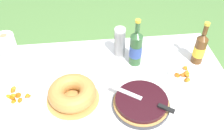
{
  "coord_description": "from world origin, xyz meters",
  "views": [
    {
      "loc": [
        -0.11,
        -0.95,
        1.86
      ],
      "look_at": [
        0.02,
        0.14,
        0.82
      ],
      "focal_mm": 40.0,
      "sensor_mm": 36.0,
      "label": 1
    }
  ],
  "objects_px": {
    "cup_stack": "(120,42)",
    "snack_plate_near": "(185,75)",
    "berry_tart": "(141,103)",
    "serving_knife": "(147,101)",
    "bundt_cake": "(72,93)",
    "cider_bottle_amber": "(200,48)",
    "paper_towel_roll": "(10,54)",
    "snack_plate_left": "(18,96)",
    "cider_bottle_green": "(136,48)"
  },
  "relations": [
    {
      "from": "cider_bottle_green",
      "to": "snack_plate_left",
      "type": "bearing_deg",
      "value": -162.56
    },
    {
      "from": "cup_stack",
      "to": "snack_plate_near",
      "type": "relative_size",
      "value": 0.98
    },
    {
      "from": "cider_bottle_green",
      "to": "cider_bottle_amber",
      "type": "relative_size",
      "value": 1.09
    },
    {
      "from": "berry_tart",
      "to": "cider_bottle_green",
      "type": "distance_m",
      "value": 0.38
    },
    {
      "from": "berry_tart",
      "to": "bundt_cake",
      "type": "relative_size",
      "value": 1.06
    },
    {
      "from": "berry_tart",
      "to": "cider_bottle_amber",
      "type": "distance_m",
      "value": 0.55
    },
    {
      "from": "berry_tart",
      "to": "snack_plate_left",
      "type": "height_order",
      "value": "berry_tart"
    },
    {
      "from": "snack_plate_left",
      "to": "berry_tart",
      "type": "bearing_deg",
      "value": -11.22
    },
    {
      "from": "bundt_cake",
      "to": "cup_stack",
      "type": "bearing_deg",
      "value": 48.74
    },
    {
      "from": "cider_bottle_amber",
      "to": "snack_plate_left",
      "type": "xyz_separation_m",
      "value": [
        -1.13,
        -0.19,
        -0.1
      ]
    },
    {
      "from": "berry_tart",
      "to": "bundt_cake",
      "type": "height_order",
      "value": "bundt_cake"
    },
    {
      "from": "berry_tart",
      "to": "cider_bottle_amber",
      "type": "height_order",
      "value": "cider_bottle_amber"
    },
    {
      "from": "cider_bottle_green",
      "to": "berry_tart",
      "type": "bearing_deg",
      "value": -94.8
    },
    {
      "from": "snack_plate_left",
      "to": "cider_bottle_green",
      "type": "bearing_deg",
      "value": 17.44
    },
    {
      "from": "bundt_cake",
      "to": "paper_towel_roll",
      "type": "xyz_separation_m",
      "value": [
        -0.37,
        0.29,
        0.08
      ]
    },
    {
      "from": "berry_tart",
      "to": "serving_knife",
      "type": "relative_size",
      "value": 1.01
    },
    {
      "from": "bundt_cake",
      "to": "cider_bottle_green",
      "type": "height_order",
      "value": "cider_bottle_green"
    },
    {
      "from": "berry_tart",
      "to": "serving_knife",
      "type": "xyz_separation_m",
      "value": [
        0.02,
        -0.02,
        0.04
      ]
    },
    {
      "from": "cider_bottle_amber",
      "to": "snack_plate_left",
      "type": "bearing_deg",
      "value": -170.3
    },
    {
      "from": "snack_plate_near",
      "to": "paper_towel_roll",
      "type": "height_order",
      "value": "paper_towel_roll"
    },
    {
      "from": "cider_bottle_green",
      "to": "paper_towel_roll",
      "type": "height_order",
      "value": "cider_bottle_green"
    },
    {
      "from": "cup_stack",
      "to": "snack_plate_near",
      "type": "bearing_deg",
      "value": -33.72
    },
    {
      "from": "cider_bottle_amber",
      "to": "paper_towel_roll",
      "type": "relative_size",
      "value": 1.12
    },
    {
      "from": "cider_bottle_amber",
      "to": "snack_plate_near",
      "type": "bearing_deg",
      "value": -132.27
    },
    {
      "from": "paper_towel_roll",
      "to": "bundt_cake",
      "type": "bearing_deg",
      "value": -38.08
    },
    {
      "from": "serving_knife",
      "to": "snack_plate_near",
      "type": "bearing_deg",
      "value": -108.08
    },
    {
      "from": "snack_plate_near",
      "to": "snack_plate_left",
      "type": "xyz_separation_m",
      "value": [
        -1.01,
        -0.06,
        -0.0
      ]
    },
    {
      "from": "cider_bottle_amber",
      "to": "snack_plate_near",
      "type": "distance_m",
      "value": 0.2
    },
    {
      "from": "cup_stack",
      "to": "cider_bottle_green",
      "type": "relative_size",
      "value": 0.66
    },
    {
      "from": "berry_tart",
      "to": "snack_plate_left",
      "type": "distance_m",
      "value": 0.7
    },
    {
      "from": "paper_towel_roll",
      "to": "snack_plate_near",
      "type": "bearing_deg",
      "value": -9.81
    },
    {
      "from": "cider_bottle_amber",
      "to": "paper_towel_roll",
      "type": "distance_m",
      "value": 1.18
    },
    {
      "from": "snack_plate_near",
      "to": "paper_towel_roll",
      "type": "relative_size",
      "value": 0.82
    },
    {
      "from": "bundt_cake",
      "to": "paper_towel_roll",
      "type": "relative_size",
      "value": 1.13
    },
    {
      "from": "serving_knife",
      "to": "snack_plate_near",
      "type": "height_order",
      "value": "serving_knife"
    },
    {
      "from": "cup_stack",
      "to": "snack_plate_left",
      "type": "xyz_separation_m",
      "value": [
        -0.63,
        -0.31,
        -0.09
      ]
    },
    {
      "from": "serving_knife",
      "to": "bundt_cake",
      "type": "height_order",
      "value": "bundt_cake"
    },
    {
      "from": "snack_plate_left",
      "to": "bundt_cake",
      "type": "bearing_deg",
      "value": -8.02
    },
    {
      "from": "cup_stack",
      "to": "cider_bottle_amber",
      "type": "xyz_separation_m",
      "value": [
        0.5,
        -0.12,
        0.0
      ]
    },
    {
      "from": "cup_stack",
      "to": "snack_plate_near",
      "type": "xyz_separation_m",
      "value": [
        0.38,
        -0.25,
        -0.09
      ]
    },
    {
      "from": "snack_plate_near",
      "to": "paper_towel_roll",
      "type": "distance_m",
      "value": 1.09
    },
    {
      "from": "berry_tart",
      "to": "paper_towel_roll",
      "type": "relative_size",
      "value": 1.2
    },
    {
      "from": "cider_bottle_green",
      "to": "snack_plate_near",
      "type": "height_order",
      "value": "cider_bottle_green"
    },
    {
      "from": "cider_bottle_green",
      "to": "paper_towel_roll",
      "type": "xyz_separation_m",
      "value": [
        -0.77,
        0.02,
        0.01
      ]
    },
    {
      "from": "cider_bottle_green",
      "to": "cider_bottle_amber",
      "type": "bearing_deg",
      "value": -4.6
    },
    {
      "from": "cider_bottle_green",
      "to": "bundt_cake",
      "type": "bearing_deg",
      "value": -146.34
    },
    {
      "from": "snack_plate_near",
      "to": "berry_tart",
      "type": "bearing_deg",
      "value": -148.26
    },
    {
      "from": "cup_stack",
      "to": "paper_towel_roll",
      "type": "height_order",
      "value": "paper_towel_roll"
    },
    {
      "from": "bundt_cake",
      "to": "snack_plate_near",
      "type": "xyz_separation_m",
      "value": [
        0.69,
        0.11,
        -0.04
      ]
    },
    {
      "from": "bundt_cake",
      "to": "cider_bottle_green",
      "type": "distance_m",
      "value": 0.49
    }
  ]
}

